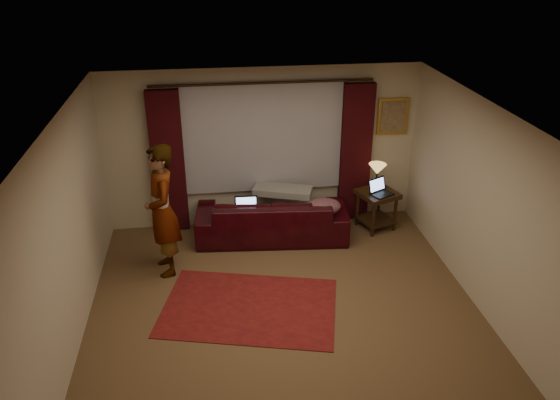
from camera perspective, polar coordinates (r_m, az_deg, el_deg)
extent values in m
cube|color=brown|center=(7.22, 0.50, -11.44)|extent=(5.00, 5.00, 0.01)
cube|color=silver|center=(6.00, 0.60, 8.72)|extent=(5.00, 5.00, 0.02)
cube|color=#C2B79A|center=(8.77, -1.80, 5.43)|extent=(5.00, 0.02, 2.60)
cube|color=#C2B79A|center=(4.50, 5.31, -17.43)|extent=(5.00, 0.02, 2.60)
cube|color=#C2B79A|center=(6.66, -21.30, -3.49)|extent=(0.02, 5.00, 2.60)
cube|color=#C2B79A|center=(7.26, 20.48, -0.88)|extent=(0.02, 5.00, 2.60)
cube|color=#98979F|center=(8.64, -1.77, 6.53)|extent=(2.50, 0.05, 1.80)
cube|color=black|center=(8.69, -11.60, 3.86)|extent=(0.50, 0.14, 2.30)
cube|color=black|center=(8.98, 7.89, 4.87)|extent=(0.50, 0.14, 2.30)
cylinder|color=black|center=(8.34, -1.82, 12.12)|extent=(0.04, 0.04, 3.40)
cube|color=#B2802E|center=(9.04, 11.69, 8.55)|extent=(0.50, 0.04, 0.60)
imported|color=black|center=(8.58, -0.86, -1.05)|extent=(2.45, 1.22, 0.96)
cube|color=gray|center=(8.57, 0.29, 2.53)|extent=(0.99, 0.64, 0.11)
ellipsoid|color=brown|center=(8.45, 4.58, -0.72)|extent=(0.57, 0.46, 0.23)
cube|color=maroon|center=(7.26, -3.21, -11.10)|extent=(2.52, 1.98, 0.01)
cube|color=black|center=(9.05, 10.02, -1.02)|extent=(0.72, 0.72, 0.65)
imported|color=gray|center=(7.67, -12.21, -1.14)|extent=(0.67, 0.67, 1.91)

